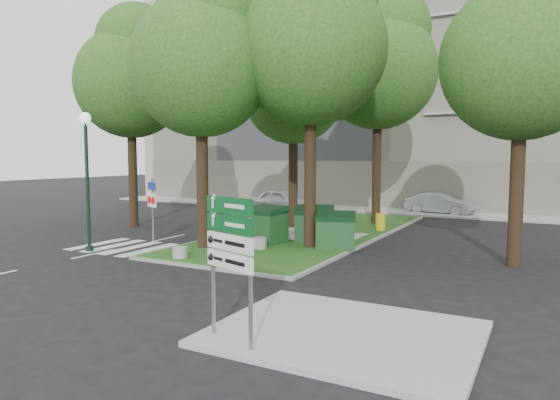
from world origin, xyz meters
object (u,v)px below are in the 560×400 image
Objects in this scene: tree_median_mid at (296,84)px; tree_street_right at (526,44)px; dumpster_b at (266,225)px; litter_bin at (380,222)px; traffic_sign_pole at (153,201)px; tree_street_left at (132,72)px; car_silver at (440,204)px; dumpster_a at (242,222)px; car_white at (282,201)px; tree_median_near_right at (314,34)px; dumpster_c at (314,224)px; bollard_mid at (251,234)px; tree_median_far at (381,59)px; tree_median_near_left at (204,52)px; bollard_left at (180,252)px; directional_sign at (231,246)px; street_lamp at (87,165)px; dumpster_d at (336,231)px; bollard_right at (259,243)px.

tree_street_right is at bearing -21.80° from tree_median_mid.
dumpster_b is 6.16m from litter_bin.
traffic_sign_pole reaches higher than litter_bin.
car_silver is at bearing 45.42° from tree_street_left.
car_white is at bearing 110.37° from dumpster_a.
tree_street_left is (-10.50, 1.50, -0.33)m from tree_median_near_right.
dumpster_c is 3.62× the size of bollard_mid.
traffic_sign_pole is (-6.73, -9.06, -6.64)m from tree_median_far.
tree_median_near_left is 6.95m from dumpster_b.
dumpster_c is 3.68× the size of bollard_left.
directional_sign is at bearing -81.49° from tree_median_far.
tree_median_mid is at bearing 81.68° from dumpster_a.
tree_street_right reaches higher than litter_bin.
dumpster_b reaches higher than bollard_mid.
street_lamp is at bearing -131.52° from bollard_mid.
dumpster_a is at bearing 140.35° from directional_sign.
tree_median_near_right is at bearing 30.60° from street_lamp.
car_silver is (1.08, 14.12, -0.12)m from dumpster_d.
bollard_mid is 0.10× the size of street_lamp.
bollard_mid is (-1.48, 1.76, -0.02)m from bollard_right.
tree_median_near_right is 14.89× the size of litter_bin.
litter_bin is (1.00, 5.34, -7.48)m from tree_median_near_right.
bollard_right is 15.91m from car_silver.
traffic_sign_pole is (-3.49, -2.00, 1.38)m from bollard_mid.
dumpster_c is at bearing 46.65° from traffic_sign_pole.
tree_median_far is 9.90m from dumpster_c.
car_white is at bearing 116.22° from traffic_sign_pole.
litter_bin is at bearing 18.44° from tree_street_left.
dumpster_c is at bearing 7.47° from dumpster_a.
street_lamp reaches higher than bollard_left.
traffic_sign_pole is (-4.50, -1.54, 0.86)m from dumpster_b.
tree_median_near_left is at bearing -166.61° from tree_street_right.
tree_median_near_right is 9.62m from street_lamp.
directional_sign is at bearing -46.73° from dumpster_b.
tree_median_near_left is 5.96m from street_lamp.
traffic_sign_pole is at bearing -171.35° from tree_street_right.
dumpster_c is at bearing 177.24° from car_silver.
dumpster_a is at bearing -119.49° from tree_median_far.
litter_bin is at bearing 68.92° from bollard_right.
tree_median_mid is 7.70m from dumpster_b.
car_white is (-7.19, 10.94, -7.27)m from tree_median_near_right.
dumpster_a is at bearing 61.48° from traffic_sign_pole.
tree_street_left is 6.37× the size of dumpster_d.
tree_median_far reaches higher than bollard_left.
tree_street_left is 10.53m from bollard_mid.
car_silver is at bearing -68.35° from car_white.
traffic_sign_pole is at bearing 171.73° from tree_median_near_left.
dumpster_c is 13.31m from car_silver.
dumpster_b is 10.73m from directional_sign.
tree_median_near_left reaches higher than tree_median_mid.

